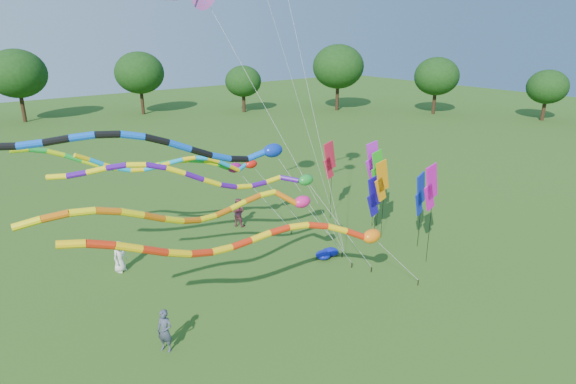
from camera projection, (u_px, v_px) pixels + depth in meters
ground at (366, 303)px, 21.84m from camera, size 160.00×160.00×0.00m
tree_ring at (335, 172)px, 21.69m from camera, size 118.25×120.39×9.72m
tube_kite_red at (276, 239)px, 19.05m from camera, size 14.73×2.88×6.16m
tube_kite_orange at (220, 208)px, 19.10m from camera, size 14.49×1.17×6.97m
tube_kite_purple at (220, 178)px, 20.14m from camera, size 13.18×4.61×7.54m
tube_kite_blue at (168, 147)px, 20.07m from camera, size 16.38×4.17×8.85m
tube_kite_cyan at (195, 164)px, 25.18m from camera, size 12.12×1.89×6.76m
tube_kite_green at (161, 163)px, 24.91m from camera, size 13.29×3.81×7.19m
banner_pole_violet at (373, 162)px, 28.79m from camera, size 1.16×0.21×5.51m
banner_pole_magenta_a at (431, 188)px, 24.18m from camera, size 1.16×0.13×5.48m
banner_pole_blue_a at (374, 196)px, 27.73m from camera, size 1.16×0.10×3.88m
banner_pole_red at (329, 161)px, 30.16m from camera, size 1.16×0.20×5.21m
banner_pole_orange at (382, 181)px, 27.36m from camera, size 1.16×0.10×4.83m
banner_pole_blue_b at (420, 194)px, 26.24m from camera, size 1.15×0.34×4.48m
banner_pole_green at (377, 170)px, 28.94m from camera, size 1.16×0.11×4.99m
blue_nylon_heap at (328, 253)px, 26.16m from camera, size 1.47×1.36×0.44m
person_a at (119, 256)px, 24.42m from camera, size 0.97×0.86×1.67m
person_b at (165, 331)px, 18.35m from camera, size 0.70×0.77×1.76m
person_c at (238, 212)px, 30.04m from camera, size 1.07×1.12×1.82m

